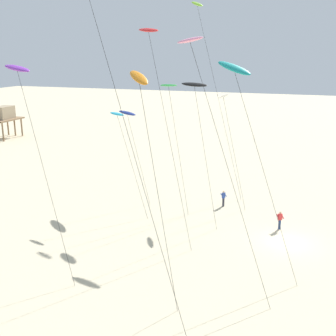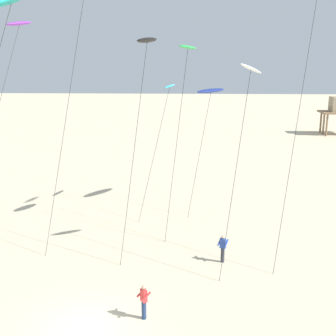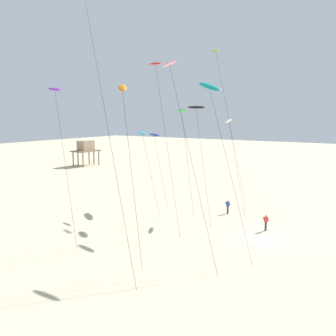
{
  "view_description": "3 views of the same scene",
  "coord_description": "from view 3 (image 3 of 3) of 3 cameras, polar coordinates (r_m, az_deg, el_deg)",
  "views": [
    {
      "loc": [
        -33.13,
        -1.08,
        15.24
      ],
      "look_at": [
        -1.82,
        9.83,
        5.99
      ],
      "focal_mm": 44.54,
      "sensor_mm": 36.0,
      "label": 1
    },
    {
      "loc": [
        4.47,
        -16.88,
        11.57
      ],
      "look_at": [
        3.3,
        8.9,
        5.08
      ],
      "focal_mm": 46.96,
      "sensor_mm": 36.0,
      "label": 2
    },
    {
      "loc": [
        -33.36,
        -10.32,
        11.71
      ],
      "look_at": [
        -1.82,
        9.88,
        6.3
      ],
      "focal_mm": 39.32,
      "sensor_mm": 36.0,
      "label": 3
    }
  ],
  "objects": [
    {
      "name": "ground_plane",
      "position": [
        36.83,
        14.88,
        -10.6
      ],
      "size": [
        260.0,
        260.0,
        0.0
      ],
      "primitive_type": "plane",
      "color": "beige"
    },
    {
      "name": "kite_navy",
      "position": [
        48.21,
        -2.11,
        5.13
      ],
      "size": [
        3.04,
        4.71,
        9.32
      ],
      "color": "navy",
      "rests_on": "ground"
    },
    {
      "name": "kite_flyer_middle",
      "position": [
        39.14,
        14.93,
        -8.1
      ],
      "size": [
        0.71,
        0.72,
        1.67
      ],
      "color": "navy",
      "rests_on": "ground"
    },
    {
      "name": "kite_white",
      "position": [
        44.78,
        9.48,
        6.85
      ],
      "size": [
        2.4,
        3.73,
        11.38
      ],
      "color": "white",
      "rests_on": "ground"
    },
    {
      "name": "kite_cyan",
      "position": [
        45.37,
        -3.94,
        5.17
      ],
      "size": [
        2.64,
        4.85,
        9.71
      ],
      "color": "#33BFE0",
      "rests_on": "ground"
    },
    {
      "name": "kite_purple",
      "position": [
        37.89,
        -17.11,
        11.45
      ],
      "size": [
        3.74,
        6.82,
        14.53
      ],
      "color": "purple",
      "rests_on": "ground"
    },
    {
      "name": "kite_black",
      "position": [
        40.29,
        4.39,
        9.24
      ],
      "size": [
        2.18,
        4.06,
        12.79
      ],
      "color": "black",
      "rests_on": "ground"
    },
    {
      "name": "kite_teal",
      "position": [
        33.09,
        6.5,
        12.26
      ],
      "size": [
        3.75,
        6.85,
        14.86
      ],
      "color": "teal",
      "rests_on": "ground"
    },
    {
      "name": "kite_pink",
      "position": [
        31.94,
        0.3,
        15.57
      ],
      "size": [
        4.37,
        7.6,
        16.31
      ],
      "color": "pink",
      "rests_on": "ground"
    },
    {
      "name": "stilt_house",
      "position": [
        87.63,
        -12.62,
        3.12
      ],
      "size": [
        6.39,
        3.93,
        5.82
      ],
      "color": "#846647",
      "rests_on": "ground"
    },
    {
      "name": "kite_red",
      "position": [
        38.73,
        -1.89,
        15.51
      ],
      "size": [
        3.14,
        5.52,
        17.17
      ],
      "color": "red",
      "rests_on": "ground"
    },
    {
      "name": "kite_orange",
      "position": [
        29.75,
        -7.06,
        11.98
      ],
      "size": [
        2.64,
        4.01,
        14.37
      ],
      "color": "orange",
      "rests_on": "ground"
    },
    {
      "name": "kite_lime",
      "position": [
        51.36,
        7.52,
        17.04
      ],
      "size": [
        4.19,
        7.15,
        20.64
      ],
      "color": "#8CD833",
      "rests_on": "ground"
    },
    {
      "name": "kite_green",
      "position": [
        43.84,
        2.15,
        8.71
      ],
      "size": [
        2.16,
        3.65,
        12.44
      ],
      "color": "green",
      "rests_on": "ground"
    },
    {
      "name": "kite_flyer_nearest",
      "position": [
        44.76,
        9.25,
        -5.87
      ],
      "size": [
        0.7,
        0.68,
        1.67
      ],
      "color": "#33333D",
      "rests_on": "ground"
    }
  ]
}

